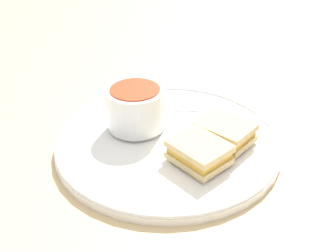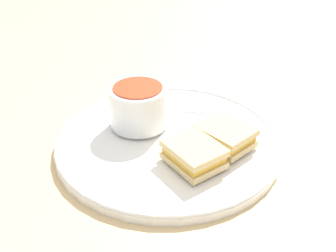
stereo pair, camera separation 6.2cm
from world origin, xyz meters
name	(u,v)px [view 1 (the left image)]	position (x,y,z in m)	size (l,w,h in m)	color
ground_plane	(168,144)	(0.00, 0.00, 0.00)	(2.40, 2.40, 0.00)	#D1B27F
plate	(168,140)	(0.00, 0.00, 0.01)	(0.36, 0.36, 0.02)	white
soup_bowl	(136,107)	(0.02, -0.06, 0.05)	(0.09, 0.09, 0.07)	white
spoon	(145,106)	(-0.02, -0.10, 0.02)	(0.11, 0.09, 0.01)	silver
sandwich_half_near	(201,151)	(0.00, 0.08, 0.03)	(0.08, 0.09, 0.03)	#DBBC7F
sandwich_half_far	(225,132)	(-0.07, 0.06, 0.03)	(0.08, 0.09, 0.03)	#DBBC7F
menu_sheet	(299,78)	(-0.38, -0.04, 0.00)	(0.27, 0.29, 0.00)	white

